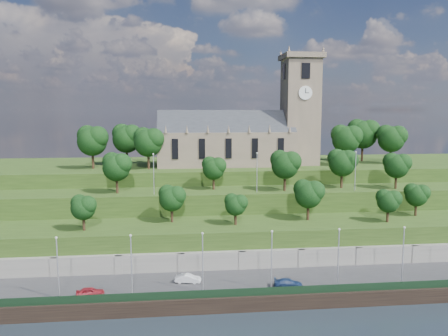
{
  "coord_description": "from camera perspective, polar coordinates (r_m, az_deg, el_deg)",
  "views": [
    {
      "loc": [
        -15.16,
        -57.33,
        28.11
      ],
      "look_at": [
        -6.07,
        30.0,
        16.39
      ],
      "focal_mm": 35.0,
      "sensor_mm": 36.0,
      "label": 1
    }
  ],
  "objects": [
    {
      "name": "embankment_upper",
      "position": [
        90.4,
        3.92,
        -6.57
      ],
      "size": [
        160.0,
        10.0,
        12.0
      ],
      "primitive_type": "cube",
      "color": "#253E14",
      "rests_on": "ground"
    },
    {
      "name": "lamp_posts_upper",
      "position": [
        85.48,
        4.33,
        -0.17
      ],
      "size": [
        40.36,
        0.36,
        7.93
      ],
      "color": "#B2B2B7",
      "rests_on": "embankment_upper"
    },
    {
      "name": "hilltop",
      "position": [
        110.34,
        2.07,
        -3.17
      ],
      "size": [
        160.0,
        32.0,
        15.0
      ],
      "primitive_type": "cube",
      "color": "#253E14",
      "rests_on": "ground"
    },
    {
      "name": "car_left",
      "position": [
        66.56,
        -17.07,
        -15.22
      ],
      "size": [
        4.03,
        2.0,
        1.32
      ],
      "primitive_type": "imported",
      "rotation": [
        0.0,
        0.0,
        1.69
      ],
      "color": "maroon",
      "rests_on": "promenade"
    },
    {
      "name": "car_middle",
      "position": [
        68.71,
        -4.73,
        -14.18
      ],
      "size": [
        4.07,
        2.03,
        1.28
      ],
      "primitive_type": "imported",
      "rotation": [
        0.0,
        0.0,
        1.39
      ],
      "color": "silver",
      "rests_on": "promenade"
    },
    {
      "name": "fence",
      "position": [
        65.09,
        8.33,
        -15.55
      ],
      "size": [
        160.0,
        0.1,
        1.2
      ],
      "primitive_type": "cube",
      "color": "black",
      "rests_on": "promenade"
    },
    {
      "name": "trees_lower",
      "position": [
        79.01,
        6.36,
        -3.87
      ],
      "size": [
        65.51,
        8.31,
        7.5
      ],
      "color": "black",
      "rests_on": "embankment_lower"
    },
    {
      "name": "embankment_lower",
      "position": [
        80.53,
        5.27,
        -9.85
      ],
      "size": [
        160.0,
        12.0,
        8.0
      ],
      "primitive_type": "cube",
      "color": "#253E14",
      "rests_on": "ground"
    },
    {
      "name": "promenade",
      "position": [
        70.54,
        7.19,
        -15.06
      ],
      "size": [
        160.0,
        12.0,
        2.0
      ],
      "primitive_type": "cube",
      "color": "#2D2D30",
      "rests_on": "ground"
    },
    {
      "name": "retaining_wall",
      "position": [
        75.42,
        6.16,
        -12.29
      ],
      "size": [
        160.0,
        2.1,
        5.0
      ],
      "color": "slate",
      "rests_on": "ground"
    },
    {
      "name": "trees_hilltop",
      "position": [
        103.95,
        4.23,
        4.07
      ],
      "size": [
        77.77,
        16.75,
        10.82
      ],
      "color": "black",
      "rests_on": "hilltop"
    },
    {
      "name": "lamp_posts_promenade",
      "position": [
        64.76,
        6.24,
        -11.36
      ],
      "size": [
        60.36,
        0.36,
        8.98
      ],
      "color": "#B2B2B7",
      "rests_on": "promenade"
    },
    {
      "name": "car_right",
      "position": [
        67.62,
        8.38,
        -14.64
      ],
      "size": [
        4.43,
        2.4,
        1.22
      ],
      "primitive_type": "imported",
      "rotation": [
        0.0,
        0.0,
        1.4
      ],
      "color": "navy",
      "rests_on": "promenade"
    },
    {
      "name": "trees_upper",
      "position": [
        88.15,
        6.49,
        0.52
      ],
      "size": [
        62.04,
        8.01,
        8.18
      ],
      "color": "black",
      "rests_on": "embankment_upper"
    },
    {
      "name": "quay_wall",
      "position": [
        65.12,
        8.45,
        -16.99
      ],
      "size": [
        160.0,
        0.5,
        2.2
      ],
      "primitive_type": "cube",
      "color": "black",
      "rests_on": "ground"
    },
    {
      "name": "ground",
      "position": [
        65.63,
        8.42,
        -17.84
      ],
      "size": [
        320.0,
        320.0,
        0.0
      ],
      "primitive_type": "plane",
      "color": "black",
      "rests_on": "ground"
    },
    {
      "name": "church",
      "position": [
        104.69,
        2.84,
        4.53
      ],
      "size": [
        38.6,
        12.35,
        27.6
      ],
      "color": "brown",
      "rests_on": "hilltop"
    }
  ]
}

